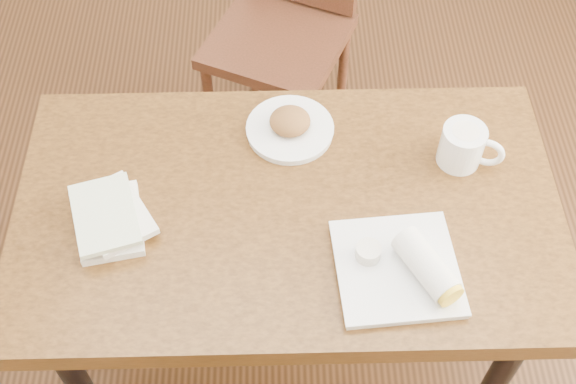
{
  "coord_description": "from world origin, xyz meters",
  "views": [
    {
      "loc": [
        -0.02,
        -0.95,
        2.1
      ],
      "look_at": [
        0.0,
        0.0,
        0.8
      ],
      "focal_mm": 45.0,
      "sensor_mm": 36.0,
      "label": 1
    }
  ],
  "objects_px": {
    "book_stack": "(110,217)",
    "table": "(288,226)",
    "coffee_mug": "(464,146)",
    "plate_scone": "(290,126)",
    "plate_burrito": "(406,267)",
    "chair_far": "(287,7)"
  },
  "relations": [
    {
      "from": "book_stack",
      "to": "table",
      "type": "bearing_deg",
      "value": 6.2
    },
    {
      "from": "coffee_mug",
      "to": "book_stack",
      "type": "bearing_deg",
      "value": -168.5
    },
    {
      "from": "plate_scone",
      "to": "plate_burrito",
      "type": "relative_size",
      "value": 0.78
    },
    {
      "from": "plate_burrito",
      "to": "table",
      "type": "bearing_deg",
      "value": 142.67
    },
    {
      "from": "plate_burrito",
      "to": "plate_scone",
      "type": "bearing_deg",
      "value": 119.99
    },
    {
      "from": "table",
      "to": "book_stack",
      "type": "relative_size",
      "value": 5.22
    },
    {
      "from": "chair_far",
      "to": "plate_burrito",
      "type": "bearing_deg",
      "value": -78.63
    },
    {
      "from": "chair_far",
      "to": "coffee_mug",
      "type": "distance_m",
      "value": 0.94
    },
    {
      "from": "plate_scone",
      "to": "coffee_mug",
      "type": "height_order",
      "value": "coffee_mug"
    },
    {
      "from": "coffee_mug",
      "to": "plate_burrito",
      "type": "xyz_separation_m",
      "value": [
        -0.17,
        -0.31,
        -0.03
      ]
    },
    {
      "from": "coffee_mug",
      "to": "book_stack",
      "type": "distance_m",
      "value": 0.83
    },
    {
      "from": "book_stack",
      "to": "chair_far",
      "type": "bearing_deg",
      "value": 67.06
    },
    {
      "from": "table",
      "to": "plate_scone",
      "type": "distance_m",
      "value": 0.25
    },
    {
      "from": "table",
      "to": "coffee_mug",
      "type": "height_order",
      "value": "coffee_mug"
    },
    {
      "from": "chair_far",
      "to": "book_stack",
      "type": "xyz_separation_m",
      "value": [
        -0.42,
        -0.98,
        0.23
      ]
    },
    {
      "from": "table",
      "to": "plate_scone",
      "type": "bearing_deg",
      "value": 87.41
    },
    {
      "from": "plate_burrito",
      "to": "chair_far",
      "type": "bearing_deg",
      "value": 101.37
    },
    {
      "from": "chair_far",
      "to": "plate_scone",
      "type": "relative_size",
      "value": 4.4
    },
    {
      "from": "plate_scone",
      "to": "coffee_mug",
      "type": "xyz_separation_m",
      "value": [
        0.41,
        -0.1,
        0.03
      ]
    },
    {
      "from": "plate_burrito",
      "to": "book_stack",
      "type": "relative_size",
      "value": 1.15
    },
    {
      "from": "chair_far",
      "to": "coffee_mug",
      "type": "relative_size",
      "value": 6.41
    },
    {
      "from": "table",
      "to": "plate_scone",
      "type": "relative_size",
      "value": 5.79
    }
  ]
}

